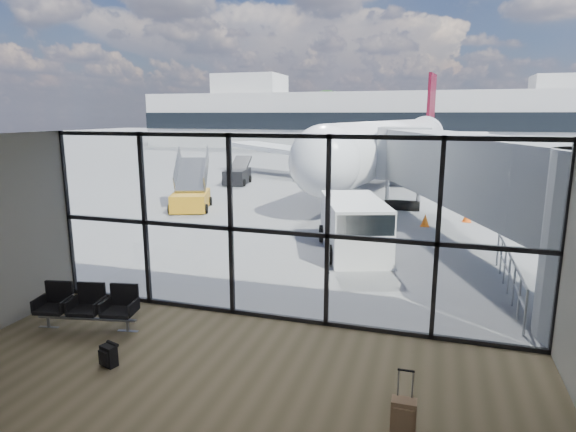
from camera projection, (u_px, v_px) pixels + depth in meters
The scene contains 21 objects.
ground at pixel (400, 164), 49.19m from camera, with size 220.00×220.00×0.00m, color slate.
lounge_shell at pixel (170, 279), 6.75m from camera, with size 12.02×8.01×4.51m.
glass_curtain_wall at pixel (278, 230), 11.32m from camera, with size 12.10×0.12×4.50m.
jet_bridge at pixel (479, 179), 16.42m from camera, with size 8.00×16.50×4.33m.
apron_railing at pixel (510, 269), 13.30m from camera, with size 0.06×5.46×1.11m.
far_terminal at pixel (409, 120), 69.03m from camera, with size 80.00×12.20×11.00m.
tree_0 at pixel (172, 116), 91.11m from camera, with size 4.95×4.95×7.12m.
tree_1 at pixel (200, 113), 89.25m from camera, with size 5.61×5.61×8.07m.
tree_2 at pixel (230, 109), 87.40m from camera, with size 6.27×6.27×9.03m.
tree_3 at pixel (261, 116), 85.93m from camera, with size 4.95×4.95×7.12m.
tree_4 at pixel (293, 113), 84.07m from camera, with size 5.61×5.61×8.07m.
tree_5 at pixel (327, 109), 82.21m from camera, with size 6.27×6.27×9.03m.
seating_row at pixel (89, 304), 11.22m from camera, with size 2.37×1.07×1.05m.
backpack at pixel (108, 356), 9.52m from camera, with size 0.37×0.36×0.48m.
suitcase at pixel (403, 417), 7.45m from camera, with size 0.39×0.29×1.05m.
airliner at pixel (397, 145), 35.80m from camera, with size 29.79×34.68×8.96m.
service_van at pixel (354, 226), 17.22m from camera, with size 3.28×4.85×1.94m.
belt_loader at pixel (237, 175), 34.70m from camera, with size 2.07×4.20×1.85m.
mobile_stairs at pixel (191, 198), 25.37m from camera, with size 2.86×4.00×2.57m.
traffic_cone_b at pixel (425, 220), 21.55m from camera, with size 0.39×0.39×0.56m.
traffic_cone_c at pixel (467, 216), 22.42m from camera, with size 0.40×0.40×0.58m.
Camera 1 is at (3.47, -10.45, 4.91)m, focal length 30.00 mm.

